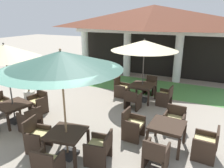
% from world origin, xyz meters
% --- Properties ---
extents(ground_plane, '(60.00, 60.00, 0.00)m').
position_xyz_m(ground_plane, '(0.00, 0.00, 0.00)').
color(ground_plane, '#9E9384').
extents(background_pavilion, '(10.42, 2.59, 4.21)m').
position_xyz_m(background_pavilion, '(0.00, 8.82, 3.20)').
color(background_pavilion, white).
rests_on(background_pavilion, ground).
extents(lawn_strip, '(12.22, 2.68, 0.01)m').
position_xyz_m(lawn_strip, '(0.00, 7.17, 0.00)').
color(lawn_strip, '#519347').
rests_on(lawn_strip, ground).
extents(patio_table_near_foreground, '(0.97, 0.97, 0.74)m').
position_xyz_m(patio_table_near_foreground, '(2.38, 2.06, 0.64)').
color(patio_table_near_foreground, '#38281E').
rests_on(patio_table_near_foreground, ground).
extents(patio_chair_near_foreground_east, '(0.61, 0.64, 0.89)m').
position_xyz_m(patio_chair_near_foreground_east, '(3.43, 2.02, 0.42)').
color(patio_chair_near_foreground_east, '#38281E').
rests_on(patio_chair_near_foreground_east, ground).
extents(patio_chair_near_foreground_south, '(0.58, 0.59, 0.87)m').
position_xyz_m(patio_chair_near_foreground_south, '(2.34, 1.01, 0.41)').
color(patio_chair_near_foreground_south, '#38281E').
rests_on(patio_chair_near_foreground_south, ground).
extents(patio_chair_near_foreground_west, '(0.59, 0.63, 0.91)m').
position_xyz_m(patio_chair_near_foreground_west, '(1.33, 2.10, 0.43)').
color(patio_chair_near_foreground_west, '#38281E').
rests_on(patio_chair_near_foreground_west, ground).
extents(patio_chair_near_foreground_north, '(0.66, 0.59, 0.82)m').
position_xyz_m(patio_chair_near_foreground_north, '(2.42, 3.10, 0.39)').
color(patio_chair_near_foreground_north, '#38281E').
rests_on(patio_chair_near_foreground_north, ground).
extents(patio_table_mid_left, '(1.08, 1.08, 0.73)m').
position_xyz_m(patio_table_mid_left, '(0.06, 0.50, 0.63)').
color(patio_table_mid_left, '#38281E').
rests_on(patio_table_mid_left, ground).
extents(patio_umbrella_mid_left, '(2.97, 2.97, 2.92)m').
position_xyz_m(patio_umbrella_mid_left, '(0.06, 0.50, 2.63)').
color(patio_umbrella_mid_left, '#2D2D2D').
rests_on(patio_umbrella_mid_left, ground).
extents(patio_chair_mid_left_east, '(0.68, 0.72, 0.84)m').
position_xyz_m(patio_chair_mid_left_east, '(0.98, 0.65, 0.41)').
color(patio_chair_mid_left_east, '#38281E').
rests_on(patio_chair_mid_left_east, ground).
extents(patio_chair_mid_left_south, '(0.66, 0.60, 0.84)m').
position_xyz_m(patio_chair_mid_left_south, '(0.22, -0.41, 0.40)').
color(patio_chair_mid_left_south, '#38281E').
rests_on(patio_chair_mid_left_south, ground).
extents(patio_chair_mid_left_west, '(0.61, 0.68, 0.94)m').
position_xyz_m(patio_chair_mid_left_west, '(-0.85, 0.34, 0.43)').
color(patio_chair_mid_left_west, '#38281E').
rests_on(patio_chair_mid_left_west, ground).
extents(patio_table_mid_right, '(1.06, 1.06, 0.75)m').
position_xyz_m(patio_table_mid_right, '(0.65, 5.15, 0.66)').
color(patio_table_mid_right, '#38281E').
rests_on(patio_table_mid_right, ground).
extents(patio_umbrella_mid_right, '(2.80, 2.80, 2.74)m').
position_xyz_m(patio_umbrella_mid_right, '(0.65, 5.15, 2.45)').
color(patio_umbrella_mid_right, '#2D2D2D').
rests_on(patio_umbrella_mid_right, ground).
extents(patio_chair_mid_right_north, '(0.58, 0.62, 0.83)m').
position_xyz_m(patio_chair_mid_right_north, '(0.71, 6.19, 0.38)').
color(patio_chair_mid_right_north, '#38281E').
rests_on(patio_chair_mid_right_north, ground).
extents(patio_chair_mid_right_east, '(0.60, 0.65, 0.84)m').
position_xyz_m(patio_chair_mid_right_east, '(1.69, 5.09, 0.40)').
color(patio_chair_mid_right_east, '#38281E').
rests_on(patio_chair_mid_right_east, ground).
extents(patio_chair_mid_right_south, '(0.61, 0.57, 0.81)m').
position_xyz_m(patio_chair_mid_right_south, '(0.58, 4.11, 0.40)').
color(patio_chair_mid_right_south, '#38281E').
rests_on(patio_chair_mid_right_south, ground).
extents(patio_chair_mid_right_west, '(0.60, 0.61, 0.90)m').
position_xyz_m(patio_chair_mid_right_west, '(-0.40, 5.21, 0.40)').
color(patio_chair_mid_right_west, '#38281E').
rests_on(patio_chair_mid_right_west, ground).
extents(patio_table_far_back, '(1.15, 1.15, 0.70)m').
position_xyz_m(patio_table_far_back, '(-2.82, 1.23, 0.61)').
color(patio_table_far_back, '#38281E').
rests_on(patio_table_far_back, ground).
extents(patio_umbrella_far_back, '(2.31, 2.31, 2.82)m').
position_xyz_m(patio_umbrella_far_back, '(-2.82, 1.23, 2.52)').
color(patio_umbrella_far_back, '#2D2D2D').
rests_on(patio_umbrella_far_back, ground).
extents(patio_chair_far_back_west, '(0.59, 0.64, 0.86)m').
position_xyz_m(patio_chair_far_back_west, '(-3.81, 1.42, 0.41)').
color(patio_chair_far_back_west, '#38281E').
rests_on(patio_chair_far_back_west, ground).
extents(patio_chair_far_back_east, '(0.64, 0.71, 0.83)m').
position_xyz_m(patio_chair_far_back_east, '(-1.82, 1.04, 0.42)').
color(patio_chair_far_back_east, '#38281E').
rests_on(patio_chair_far_back_east, ground).
extents(patio_chair_far_back_north, '(0.72, 0.63, 0.85)m').
position_xyz_m(patio_chair_far_back_north, '(-2.63, 2.23, 0.42)').
color(patio_chair_far_back_north, '#38281E').
rests_on(patio_chair_far_back_north, ground).
extents(potted_palm_left_edge, '(0.62, 0.63, 1.29)m').
position_xyz_m(potted_palm_left_edge, '(-4.16, 3.19, 0.36)').
color(potted_palm_left_edge, '#B2AD9E').
rests_on(potted_palm_left_edge, ground).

